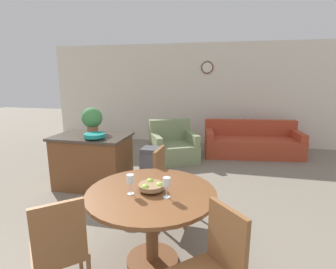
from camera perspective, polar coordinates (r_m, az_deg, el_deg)
name	(u,v)px	position (r m, az deg, el deg)	size (l,w,h in m)	color
wall_back	(189,94)	(7.32, 4.66, 8.73)	(8.00, 0.09, 2.70)	silver
dining_table	(152,208)	(2.64, -3.59, -15.65)	(1.24, 1.24, 0.77)	brown
dining_chair_near_left	(59,247)	(2.43, -22.57, -21.62)	(0.59, 0.59, 0.95)	brown
dining_chair_near_right	(214,266)	(2.12, 9.91, -26.43)	(0.59, 0.59, 0.95)	brown
dining_chair_far_side	(168,181)	(3.43, -0.05, -10.11)	(0.44, 0.44, 0.95)	brown
fruit_bowl	(151,186)	(2.54, -3.64, -11.15)	(0.25, 0.25, 0.10)	olive
wine_glass_left	(130,180)	(2.47, -8.20, -9.75)	(0.07, 0.07, 0.19)	silver
wine_glass_right	(167,183)	(2.38, -0.28, -10.47)	(0.07, 0.07, 0.19)	silver
kitchen_island	(93,161)	(4.62, -16.01, -5.52)	(1.22, 0.80, 0.89)	brown
teal_bowl	(95,135)	(4.24, -15.65, -0.19)	(0.33, 0.33, 0.08)	teal
potted_plant	(92,119)	(4.66, -16.20, 3.31)	(0.35, 0.35, 0.44)	#A36642
trash_bin	(152,168)	(4.41, -3.44, -7.31)	(0.34, 0.31, 0.69)	#56565B
couch	(252,143)	(6.55, 17.75, -1.83)	(2.29, 1.16, 0.80)	#B24228
armchair	(173,147)	(5.83, 1.12, -2.79)	(1.23, 1.20, 0.88)	gray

